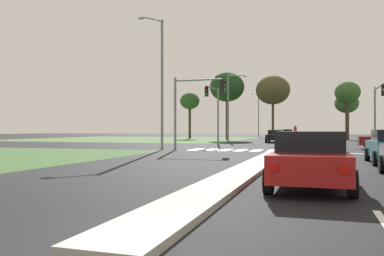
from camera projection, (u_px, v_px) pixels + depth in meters
name	position (u px, v px, depth m)	size (l,w,h in m)	color
ground_plane	(287.00, 148.00, 33.11)	(200.00, 200.00, 0.00)	black
grass_verge_far_left	(138.00, 139.00, 64.20)	(35.00, 35.00, 0.01)	#476B38
median_island_near	(250.00, 168.00, 15.01)	(1.20, 22.00, 0.14)	#ADA89E
median_island_far	(300.00, 140.00, 56.92)	(1.20, 36.00, 0.14)	#ADA89E
lane_dash_second	(353.00, 179.00, 12.20)	(0.14, 2.00, 0.01)	silver
lane_dash_third	(342.00, 163.00, 17.91)	(0.14, 2.00, 0.01)	silver
stop_bar_near	(340.00, 153.00, 25.28)	(6.40, 0.50, 0.01)	silver
crosswalk_bar_near	(196.00, 149.00, 30.10)	(0.70, 2.80, 0.01)	silver
crosswalk_bar_second	(211.00, 150.00, 29.75)	(0.70, 2.80, 0.01)	silver
crosswalk_bar_third	(226.00, 150.00, 29.40)	(0.70, 2.80, 0.01)	silver
crosswalk_bar_fourth	(241.00, 150.00, 29.05)	(0.70, 2.80, 0.01)	silver
crosswalk_bar_fifth	(257.00, 150.00, 28.70)	(0.70, 2.80, 0.01)	silver
crosswalk_bar_sixth	(272.00, 151.00, 28.35)	(0.70, 2.80, 0.01)	silver
crosswalk_bar_seventh	(289.00, 151.00, 28.00)	(0.70, 2.80, 0.01)	silver
car_black_fifth	(276.00, 136.00, 46.10)	(2.03, 4.45, 1.48)	black
car_navy_sixth	(288.00, 134.00, 65.14)	(2.01, 4.19, 1.55)	#161E47
car_red_seventh	(310.00, 159.00, 10.39)	(2.07, 4.56, 1.49)	#A31919
traffic_signal_far_left	(214.00, 105.00, 40.08)	(0.32, 4.90, 5.92)	gray
traffic_signal_near_left	(193.00, 100.00, 28.72)	(3.93, 0.32, 5.39)	gray
traffic_signal_far_right	(378.00, 103.00, 35.19)	(0.32, 5.44, 5.54)	gray
street_lamp_second	(160.00, 78.00, 29.39)	(1.38, 1.76, 9.77)	gray
street_lamp_third	(230.00, 104.00, 51.32)	(2.46, 1.08, 8.68)	gray
street_lamp_fourth	(258.00, 112.00, 77.87)	(1.88, 1.99, 8.95)	gray
pedestrian_at_median	(295.00, 132.00, 43.72)	(0.34, 0.34, 1.91)	#4C4C4C
treeline_near	(190.00, 102.00, 67.16)	(3.32, 3.32, 7.80)	#423323
treeline_second	(227.00, 87.00, 59.58)	(5.20, 5.20, 10.17)	#423323
treeline_third	(273.00, 90.00, 59.08)	(5.08, 5.08, 9.62)	#423323
treeline_fourth	(347.00, 104.00, 57.56)	(3.40, 3.40, 6.83)	#423323
treeline_fifth	(347.00, 93.00, 56.02)	(3.54, 3.54, 8.35)	#423323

